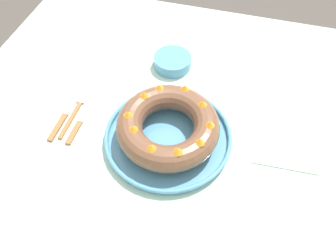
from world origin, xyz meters
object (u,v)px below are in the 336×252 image
(serving_dish, at_px, (168,137))
(bundt_cake, at_px, (168,126))
(side_bowl, at_px, (173,62))
(serving_knife, at_px, (65,115))
(fork, at_px, (77,110))
(napkin, at_px, (285,150))
(cake_knife, at_px, (80,123))

(serving_dish, distance_m, bundt_cake, 0.05)
(side_bowl, bearing_deg, serving_dish, -77.26)
(serving_knife, bearing_deg, side_bowl, 45.96)
(bundt_cake, xyz_separation_m, side_bowl, (-0.07, 0.30, -0.05))
(fork, xyz_separation_m, side_bowl, (0.23, 0.27, 0.02))
(serving_dish, distance_m, napkin, 0.33)
(cake_knife, xyz_separation_m, side_bowl, (0.20, 0.31, 0.02))
(serving_dish, height_order, bundt_cake, bundt_cake)
(cake_knife, height_order, side_bowl, side_bowl)
(fork, distance_m, cake_knife, 0.05)
(fork, distance_m, napkin, 0.62)
(serving_dish, relative_size, napkin, 2.04)
(fork, bearing_deg, napkin, 4.50)
(cake_knife, xyz_separation_m, napkin, (0.59, 0.07, -0.00))
(bundt_cake, bearing_deg, napkin, 9.19)
(serving_dish, xyz_separation_m, fork, (-0.30, 0.03, -0.01))
(serving_dish, distance_m, side_bowl, 0.31)
(serving_dish, distance_m, fork, 0.30)
(serving_dish, bearing_deg, cake_knife, -176.98)
(serving_knife, relative_size, side_bowl, 1.77)
(bundt_cake, bearing_deg, fork, 174.24)
(bundt_cake, height_order, side_bowl, bundt_cake)
(fork, bearing_deg, serving_dish, -3.33)
(fork, bearing_deg, serving_knife, -125.54)
(cake_knife, bearing_deg, bundt_cake, 3.29)
(fork, height_order, side_bowl, side_bowl)
(side_bowl, xyz_separation_m, napkin, (0.39, -0.25, -0.02))
(bundt_cake, xyz_separation_m, fork, (-0.30, 0.03, -0.06))
(bundt_cake, bearing_deg, serving_dish, -156.45)
(bundt_cake, relative_size, cake_knife, 1.51)
(serving_dish, xyz_separation_m, cake_knife, (-0.27, -0.01, -0.01))
(bundt_cake, distance_m, side_bowl, 0.31)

